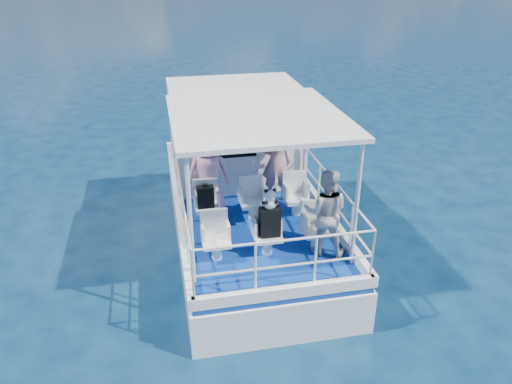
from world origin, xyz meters
The scene contains 20 objects.
ground centered at (0.00, 0.00, 0.00)m, with size 2000.00×2000.00×0.00m, color #071F39.
hull centered at (0.00, 1.00, 0.00)m, with size 3.00×7.00×1.60m, color white.
deck centered at (0.00, 1.00, 0.85)m, with size 2.90×6.90×0.10m, color navy.
cabin centered at (0.00, 2.30, 2.00)m, with size 2.85×2.00×2.20m, color white.
canopy centered at (0.00, -0.20, 3.14)m, with size 3.00×3.20×0.08m, color white.
canopy_posts centered at (0.00, -0.25, 2.00)m, with size 2.77×2.97×2.20m.
railings centered at (0.00, -0.58, 1.40)m, with size 2.84×3.59×1.00m, color white, non-canonical shape.
seat_port_fwd centered at (-0.90, 0.20, 1.09)m, with size 0.48×0.46×0.38m, color white.
seat_center_fwd centered at (0.00, 0.20, 1.09)m, with size 0.48×0.46×0.38m, color white.
seat_stbd_fwd centered at (0.90, 0.20, 1.09)m, with size 0.48×0.46×0.38m, color white.
seat_port_aft centered at (-0.90, -1.10, 1.09)m, with size 0.48×0.46×0.38m, color white.
seat_center_aft centered at (0.00, -1.10, 1.09)m, with size 0.48×0.46×0.38m, color white.
seat_stbd_aft centered at (0.90, -1.10, 1.09)m, with size 0.48×0.46×0.38m, color white.
passenger_port_fwd centered at (-0.81, 0.62, 1.75)m, with size 0.64×0.45×1.70m, color pink.
passenger_stbd_fwd centered at (0.66, 0.96, 1.76)m, with size 0.63×0.41×1.72m, color #CD8588.
passenger_stbd_aft centered at (0.99, -1.27, 1.69)m, with size 0.77×0.60×1.58m, color beige.
backpack_port centered at (-0.93, 0.15, 1.49)m, with size 0.32×0.18×0.43m, color black.
backpack_center centered at (0.03, -1.15, 1.54)m, with size 0.35×0.20×0.53m, color black.
compact_camera centered at (-0.94, 0.15, 1.74)m, with size 0.10×0.06×0.06m, color black.
panda centered at (0.03, -1.15, 1.99)m, with size 0.24×0.20×0.36m, color white, non-canonical shape.
Camera 1 is at (-1.71, -8.42, 5.73)m, focal length 35.00 mm.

